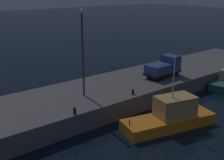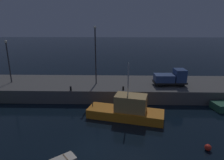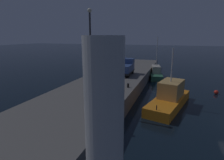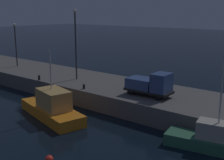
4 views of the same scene
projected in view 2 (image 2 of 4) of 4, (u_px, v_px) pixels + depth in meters
ground_plane at (94, 149)px, 18.91m from camera, size 320.00×320.00×0.00m
pier_quay at (104, 88)px, 33.54m from camera, size 64.63×9.37×2.03m
fishing_boat_white at (127, 110)px, 24.77m from camera, size 9.95×5.13×7.14m
mooring_buoy_near at (208, 147)px, 18.63m from camera, size 0.63×0.63×0.63m
lamp_post_west at (8, 58)px, 32.18m from camera, size 0.44×0.44×6.99m
lamp_post_east at (95, 52)px, 31.11m from camera, size 0.44×0.44×9.21m
utility_truck at (171, 78)px, 31.27m from camera, size 5.19×2.34×2.65m
bollard_central at (123, 88)px, 29.43m from camera, size 0.28×0.28×0.54m
bollard_east at (71, 88)px, 29.13m from camera, size 0.28×0.28×0.64m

